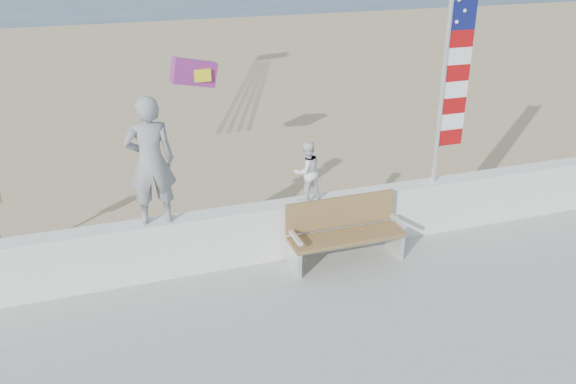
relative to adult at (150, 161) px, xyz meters
name	(u,v)px	position (x,y,z in m)	size (l,w,h in m)	color
ground	(318,339)	(1.76, -2.00, -2.01)	(220.00, 220.00, 0.00)	#304660
sand	(191,133)	(1.76, 7.00, -1.97)	(90.00, 40.00, 0.08)	tan
seawall	(272,231)	(1.76, 0.00, -1.38)	(30.00, 0.35, 0.90)	white
adult	(150,161)	(0.00, 0.00, 0.00)	(0.68, 0.45, 1.87)	gray
child	(307,171)	(2.33, 0.00, -0.46)	(0.47, 0.36, 0.96)	white
bench	(344,230)	(2.79, -0.45, -1.33)	(1.80, 0.57, 1.00)	olive
flag	(452,67)	(4.71, 0.00, 0.98)	(0.50, 0.08, 3.50)	white
parafoil_kite	(195,73)	(1.41, 3.94, 0.29)	(1.01, 0.42, 0.67)	red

